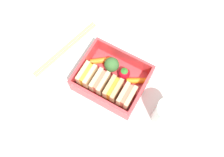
{
  "coord_description": "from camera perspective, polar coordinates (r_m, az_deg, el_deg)",
  "views": [
    {
      "loc": [
        -10.42,
        18.6,
        58.85
      ],
      "look_at": [
        0.0,
        0.0,
        2.7
      ],
      "focal_mm": 40.0,
      "sensor_mm": 36.0,
      "label": 1
    }
  ],
  "objects": [
    {
      "name": "broccoli_floret",
      "position": [
        0.6,
        -0.06,
        3.15
      ],
      "size": [
        3.64,
        3.64,
        4.59
      ],
      "color": "#85BF64",
      "rests_on": "bento_tray"
    },
    {
      "name": "sandwich_center_right",
      "position": [
        0.6,
        -5.7,
        0.64
      ],
      "size": [
        2.84,
        5.19,
        4.99
      ],
      "color": "beige",
      "rests_on": "bento_tray"
    },
    {
      "name": "carrot_stick_left",
      "position": [
        0.63,
        -2.69,
        4.09
      ],
      "size": [
        4.89,
        4.16,
        1.4
      ],
      "primitive_type": "cylinder",
      "rotation": [
        1.57,
        0.0,
        5.36
      ],
      "color": "orange",
      "rests_on": "bento_tray"
    },
    {
      "name": "sandwich_left",
      "position": [
        0.58,
        3.37,
        -4.18
      ],
      "size": [
        2.84,
        5.19,
        4.99
      ],
      "color": "#DDB586",
      "rests_on": "bento_tray"
    },
    {
      "name": "sandwich_center",
      "position": [
        0.59,
        -2.75,
        -0.93
      ],
      "size": [
        2.84,
        5.19,
        4.99
      ],
      "color": "beige",
      "rests_on": "bento_tray"
    },
    {
      "name": "bento_tray",
      "position": [
        0.62,
        -0.0,
        -0.69
      ],
      "size": [
        16.0,
        13.33,
        1.2
      ],
      "primitive_type": "cube",
      "color": "#DE3F45",
      "rests_on": "ground_plane"
    },
    {
      "name": "ground_plane",
      "position": [
        0.64,
        -0.0,
        -1.18
      ],
      "size": [
        120.0,
        120.0,
        2.0
      ],
      "primitive_type": "cube",
      "color": "silver"
    },
    {
      "name": "strawberry_far_left",
      "position": [
        0.61,
        2.8,
        1.26
      ],
      "size": [
        2.88,
        2.88,
        3.48
      ],
      "color": "red",
      "rests_on": "bento_tray"
    },
    {
      "name": "sandwich_center_left",
      "position": [
        0.58,
        0.28,
        -2.54
      ],
      "size": [
        2.84,
        5.19,
        4.99
      ],
      "color": "tan",
      "rests_on": "bento_tray"
    },
    {
      "name": "chopstick_pair",
      "position": [
        0.67,
        -10.61,
        6.84
      ],
      "size": [
        6.88,
        21.02,
        0.7
      ],
      "color": "tan",
      "rests_on": "ground_plane"
    },
    {
      "name": "bento_rim",
      "position": [
        0.59,
        -0.0,
        0.26
      ],
      "size": [
        16.0,
        13.33,
        4.5
      ],
      "color": "#DE3F45",
      "rests_on": "bento_tray"
    },
    {
      "name": "carrot_stick_far_left",
      "position": [
        0.61,
        5.84,
        -0.5
      ],
      "size": [
        5.29,
        3.85,
        1.4
      ],
      "primitive_type": "cylinder",
      "rotation": [
        1.57,
        0.0,
        2.09
      ],
      "color": "orange",
      "rests_on": "bento_tray"
    },
    {
      "name": "drinking_glass",
      "position": [
        0.57,
        12.14,
        -7.83
      ],
      "size": [
        5.32,
        5.32,
        9.0
      ],
      "primitive_type": "cylinder",
      "color": "silver",
      "rests_on": "ground_plane"
    }
  ]
}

